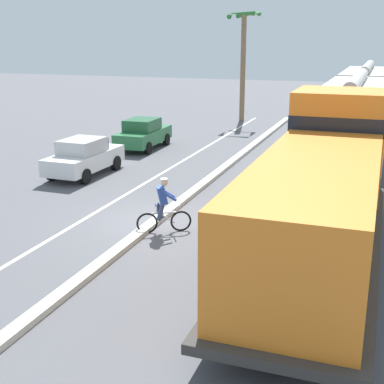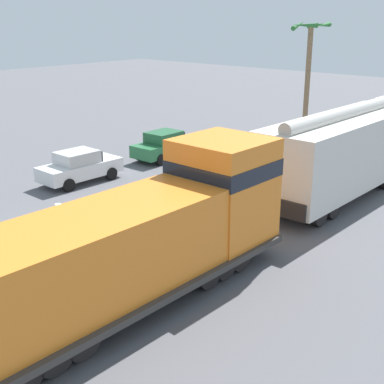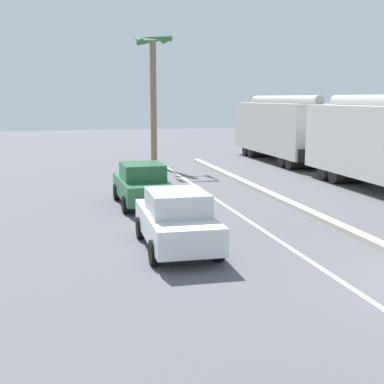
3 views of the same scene
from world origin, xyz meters
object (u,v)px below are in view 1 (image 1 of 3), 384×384
Objects in this scene: hopper_car_middle at (365,95)px; cyclist at (163,207)px; locomotive at (324,193)px; parked_car_white at (84,157)px; parked_car_green at (143,134)px; palm_tree_near at (244,45)px; hopper_car_lead at (354,119)px.

cyclist is (-4.76, -23.53, -1.26)m from hopper_car_middle.
locomotive is 2.75× the size of parked_car_white.
palm_tree_near reaches higher than parked_car_green.
locomotive is 16.02m from parked_car_green.
locomotive is 2.74× the size of parked_car_green.
parked_car_white is at bearing 152.27° from locomotive.
palm_tree_near is (-8.34, 11.21, 3.19)m from hopper_car_lead.
cyclist is (6.00, -5.43, 0.00)m from parked_car_white.
parked_car_white is at bearing 137.86° from cyclist.
cyclist is at bearing -101.43° from hopper_car_middle.
hopper_car_lead is 14.33m from palm_tree_near.
locomotive reaches higher than cyclist.
cyclist is at bearing 177.27° from locomotive.
parked_car_white is at bearing -97.79° from palm_tree_near.
hopper_car_middle reaches higher than parked_car_white.
hopper_car_middle is 16.15m from parked_car_green.
palm_tree_near is at bearing 109.63° from locomotive.
parked_car_green is 12.63m from palm_tree_near.
hopper_car_middle is (-0.00, 23.76, 0.28)m from locomotive.
locomotive is 25.05m from palm_tree_near.
palm_tree_near is at bearing 82.21° from parked_car_white.
locomotive is 23.76m from hopper_car_middle.
parked_car_green is 2.47× the size of cyclist.
hopper_car_lead reaches higher than parked_car_green.
palm_tree_near reaches higher than cyclist.
palm_tree_near reaches higher than hopper_car_middle.
locomotive is 6.77× the size of cyclist.
cyclist is at bearing -62.50° from parked_car_green.
hopper_car_lead is 2.50× the size of parked_car_green.
hopper_car_lead reaches higher than cyclist.
locomotive is at bearing -27.73° from parked_car_white.
parked_car_green is at bearing 117.50° from cyclist.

